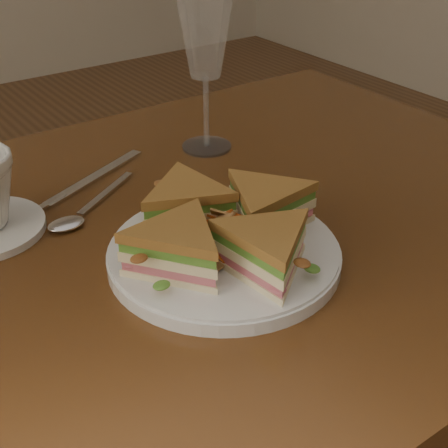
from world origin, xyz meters
name	(u,v)px	position (x,y,z in m)	size (l,w,h in m)	color
table	(172,294)	(0.00, 0.00, 0.65)	(1.20, 0.80, 0.75)	#3A1F0D
plate	(224,255)	(0.02, -0.09, 0.76)	(0.27, 0.27, 0.02)	white
sandwich_wedges	(224,228)	(0.02, -0.09, 0.80)	(0.28, 0.28, 0.06)	#FFEEBC
crisps_mound	(224,231)	(0.02, -0.09, 0.79)	(0.09, 0.09, 0.05)	#D3581B
spoon	(77,216)	(-0.08, 0.09, 0.75)	(0.16, 0.11, 0.01)	silver
knife	(89,181)	(-0.02, 0.18, 0.75)	(0.20, 0.10, 0.00)	silver
wine_glass	(205,39)	(0.18, 0.18, 0.92)	(0.09, 0.09, 0.24)	white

